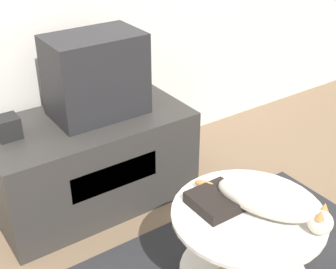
# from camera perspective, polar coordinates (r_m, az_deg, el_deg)

# --- Properties ---
(tv_stand) EXTENTS (1.09, 0.58, 0.52)m
(tv_stand) POSITION_cam_1_polar(r_m,az_deg,el_deg) (2.66, -9.41, -3.12)
(tv_stand) COLOR #33302D
(tv_stand) RESTS_ON ground_plane
(tv) EXTENTS (0.49, 0.32, 0.44)m
(tv) POSITION_cam_1_polar(r_m,az_deg,el_deg) (2.49, -8.75, 7.11)
(tv) COLOR #232326
(tv) RESTS_ON tv_stand
(speaker) EXTENTS (0.11, 0.11, 0.11)m
(speaker) POSITION_cam_1_polar(r_m,az_deg,el_deg) (2.42, -18.95, 0.83)
(speaker) COLOR black
(speaker) RESTS_ON tv_stand
(coffee_table) EXTENTS (0.62, 0.62, 0.47)m
(coffee_table) POSITION_cam_1_polar(r_m,az_deg,el_deg) (2.02, 9.50, -13.09)
(coffee_table) COLOR #B2B2B7
(coffee_table) RESTS_ON rug
(dvd_box) EXTENTS (0.20, 0.20, 0.05)m
(dvd_box) POSITION_cam_1_polar(r_m,az_deg,el_deg) (1.92, 5.95, -8.01)
(dvd_box) COLOR black
(dvd_box) RESTS_ON coffee_table
(cat) EXTENTS (0.29, 0.55, 0.13)m
(cat) POSITION_cam_1_polar(r_m,az_deg,el_deg) (1.89, 12.15, -7.95)
(cat) COLOR silver
(cat) RESTS_ON coffee_table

